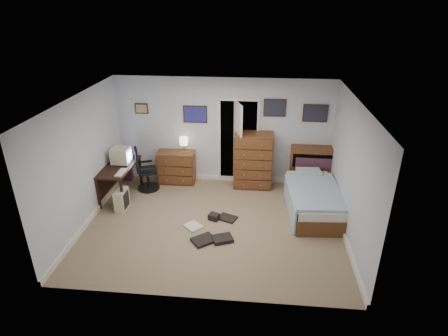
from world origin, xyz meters
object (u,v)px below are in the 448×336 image
at_px(office_chair, 145,174).
at_px(tall_dresser, 253,160).
at_px(computer_desk, 116,173).
at_px(bed, 313,199).
at_px(low_dresser, 177,167).

relative_size(office_chair, tall_dresser, 0.79).
height_order(computer_desk, office_chair, office_chair).
relative_size(office_chair, bed, 0.53).
distance_m(computer_desk, office_chair, 0.67).
bearing_deg(tall_dresser, computer_desk, -166.56).
bearing_deg(office_chair, tall_dresser, -11.92).
distance_m(low_dresser, bed, 3.28).
height_order(computer_desk, low_dresser, low_dresser).
xyz_separation_m(office_chair, low_dresser, (0.65, 0.45, -0.01)).
bearing_deg(low_dresser, office_chair, -146.73).
relative_size(computer_desk, tall_dresser, 0.99).
distance_m(low_dresser, tall_dresser, 1.84).
bearing_deg(office_chair, low_dresser, 13.20).
xyz_separation_m(office_chair, bed, (3.74, -0.64, -0.10)).
bearing_deg(tall_dresser, bed, -41.25).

